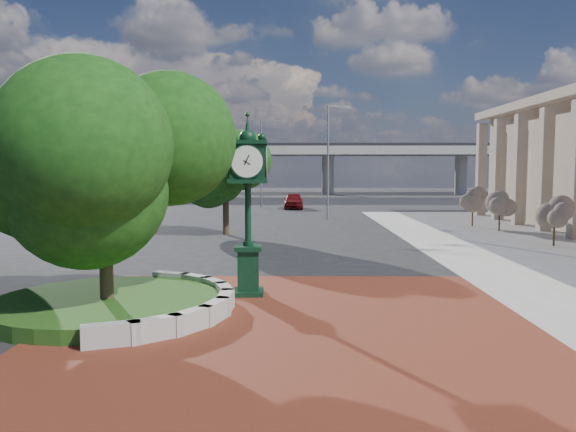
# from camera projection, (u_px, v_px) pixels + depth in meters

# --- Properties ---
(ground) EXTENTS (200.00, 200.00, 0.00)m
(ground) POSITION_uv_depth(u_px,v_px,m) (292.00, 313.00, 15.11)
(ground) COLOR black
(ground) RESTS_ON ground
(plaza) EXTENTS (12.00, 12.00, 0.04)m
(plaza) POSITION_uv_depth(u_px,v_px,m) (292.00, 322.00, 14.11)
(plaza) COLOR maroon
(plaza) RESTS_ON ground
(planter_wall) EXTENTS (2.96, 6.77, 0.54)m
(planter_wall) POSITION_uv_depth(u_px,v_px,m) (192.00, 303.00, 15.12)
(planter_wall) COLOR #9E9B93
(planter_wall) RESTS_ON ground
(grass_bed) EXTENTS (6.10, 6.10, 0.40)m
(grass_bed) POSITION_uv_depth(u_px,v_px,m) (107.00, 305.00, 15.16)
(grass_bed) COLOR #193F12
(grass_bed) RESTS_ON ground
(overpass) EXTENTS (90.00, 12.00, 7.50)m
(overpass) POSITION_uv_depth(u_px,v_px,m) (293.00, 151.00, 84.31)
(overpass) COLOR #9E9B93
(overpass) RESTS_ON ground
(tree_planter) EXTENTS (5.20, 5.20, 6.33)m
(tree_planter) POSITION_uv_depth(u_px,v_px,m) (104.00, 174.00, 14.86)
(tree_planter) COLOR #38281C
(tree_planter) RESTS_ON ground
(tree_street) EXTENTS (4.40, 4.40, 5.45)m
(tree_street) POSITION_uv_depth(u_px,v_px,m) (226.00, 180.00, 32.82)
(tree_street) COLOR #38281C
(tree_street) RESTS_ON ground
(post_clock) EXTENTS (1.19, 1.19, 5.46)m
(post_clock) POSITION_uv_depth(u_px,v_px,m) (248.00, 198.00, 16.92)
(post_clock) COLOR black
(post_clock) RESTS_ON ground
(parked_car) EXTENTS (1.85, 4.59, 1.56)m
(parked_car) POSITION_uv_depth(u_px,v_px,m) (294.00, 201.00, 54.60)
(parked_car) COLOR #5C0D0F
(parked_car) RESTS_ON ground
(street_lamp_near) EXTENTS (1.86, 0.81, 8.62)m
(street_lamp_near) POSITION_uv_depth(u_px,v_px,m) (331.00, 153.00, 42.26)
(street_lamp_near) COLOR slate
(street_lamp_near) RESTS_ON ground
(street_lamp_far) EXTENTS (1.94, 0.37, 8.66)m
(street_lamp_far) POSITION_uv_depth(u_px,v_px,m) (263.00, 157.00, 55.64)
(street_lamp_far) COLOR slate
(street_lamp_far) RESTS_ON ground
(shrub_near) EXTENTS (1.20, 1.20, 2.20)m
(shrub_near) POSITION_uv_depth(u_px,v_px,m) (555.00, 215.00, 27.86)
(shrub_near) COLOR #38281C
(shrub_near) RESTS_ON ground
(shrub_mid) EXTENTS (1.20, 1.20, 2.20)m
(shrub_mid) POSITION_uv_depth(u_px,v_px,m) (500.00, 206.00, 34.53)
(shrub_mid) COLOR #38281C
(shrub_mid) RESTS_ON ground
(shrub_far) EXTENTS (1.20, 1.20, 2.20)m
(shrub_far) POSITION_uv_depth(u_px,v_px,m) (473.00, 203.00, 37.41)
(shrub_far) COLOR #38281C
(shrub_far) RESTS_ON ground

